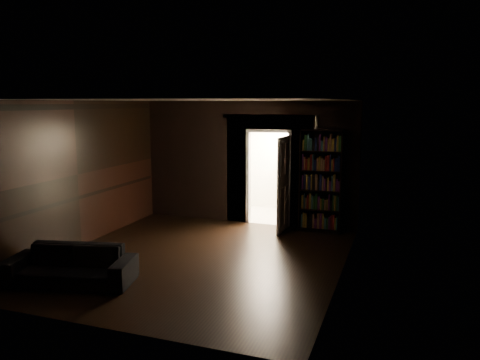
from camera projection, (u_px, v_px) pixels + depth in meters
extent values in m
plane|color=black|center=(198.00, 259.00, 8.33)|extent=(5.50, 5.50, 0.00)
cube|color=black|center=(199.00, 160.00, 11.11)|extent=(2.55, 0.10, 2.80)
cube|color=black|center=(323.00, 166.00, 10.14)|extent=(1.55, 0.10, 2.80)
cube|color=black|center=(270.00, 117.00, 10.37)|extent=(0.90, 0.10, 0.70)
cube|color=black|center=(78.00, 175.00, 8.92)|extent=(0.02, 5.50, 2.80)
cube|color=black|center=(343.00, 191.00, 7.28)|extent=(0.02, 5.50, 2.80)
cube|color=black|center=(100.00, 218.00, 5.54)|extent=(5.00, 0.02, 2.80)
cube|color=beige|center=(196.00, 100.00, 7.87)|extent=(5.00, 5.50, 0.02)
cube|color=white|center=(268.00, 179.00, 10.54)|extent=(1.04, 0.06, 2.17)
cube|color=#BDB6A4|center=(278.00, 217.00, 11.57)|extent=(2.20, 1.80, 0.10)
cube|color=white|center=(287.00, 163.00, 12.16)|extent=(2.20, 0.10, 2.40)
cube|color=white|center=(238.00, 165.00, 11.71)|extent=(0.10, 1.60, 2.40)
cube|color=white|center=(322.00, 169.00, 11.02)|extent=(0.10, 1.60, 2.40)
cube|color=white|center=(279.00, 116.00, 11.16)|extent=(2.20, 1.80, 0.10)
cube|color=#CD6E7B|center=(287.00, 124.00, 11.93)|extent=(2.00, 0.04, 0.26)
imported|color=black|center=(70.00, 260.00, 7.20)|extent=(2.06, 1.23, 0.74)
cube|color=black|center=(321.00, 181.00, 10.00)|extent=(0.91, 0.34, 2.20)
cube|color=silver|center=(295.00, 181.00, 11.67)|extent=(0.95, 0.93, 1.65)
cube|color=white|center=(283.00, 185.00, 9.99)|extent=(0.07, 0.85, 2.05)
cube|color=white|center=(317.00, 123.00, 9.88)|extent=(0.11, 0.11, 0.28)
cube|color=black|center=(298.00, 143.00, 11.52)|extent=(0.61, 0.24, 0.25)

